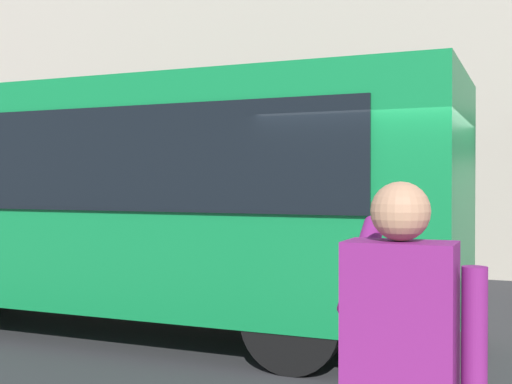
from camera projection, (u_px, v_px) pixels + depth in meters
The scene contains 3 objects.
ground_plane at pixel (407, 361), 6.83m from camera, with size 60.00×60.00×0.00m, color #2B2B2D.
red_bus at pixel (101, 195), 8.54m from camera, with size 9.05×2.54×3.08m.
pedestrian_photographer at pixel (401, 374), 2.43m from camera, with size 0.53×0.52×1.70m.
Camera 1 is at (-1.20, 6.88, 1.84)m, focal length 46.28 mm.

